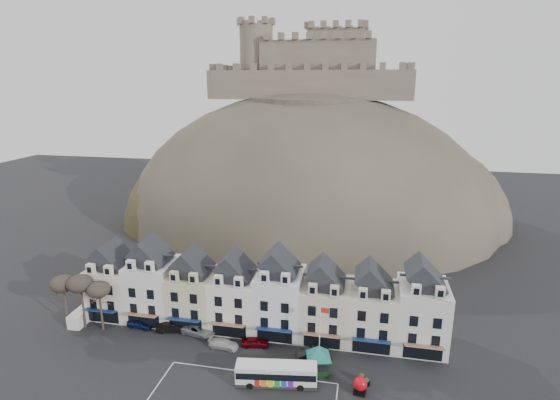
# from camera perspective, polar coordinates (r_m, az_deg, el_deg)

# --- Properties ---
(ground) EXTENTS (300.00, 300.00, 0.00)m
(ground) POSITION_cam_1_polar(r_m,az_deg,el_deg) (57.66, -7.07, -24.18)
(ground) COLOR black
(ground) RESTS_ON ground
(coach_bay_markings) EXTENTS (22.00, 7.50, 0.01)m
(coach_bay_markings) POSITION_cam_1_polar(r_m,az_deg,el_deg) (58.10, -4.60, -23.75)
(coach_bay_markings) COLOR silver
(coach_bay_markings) RESTS_ON ground
(townhouse_terrace) EXTENTS (54.40, 9.35, 11.80)m
(townhouse_terrace) POSITION_cam_1_polar(r_m,az_deg,el_deg) (67.49, -2.77, -12.29)
(townhouse_terrace) COLOR white
(townhouse_terrace) RESTS_ON ground
(castle_hill) EXTENTS (100.00, 76.00, 68.00)m
(castle_hill) POSITION_cam_1_polar(r_m,az_deg,el_deg) (117.55, 4.06, -2.76)
(castle_hill) COLOR #3E3A30
(castle_hill) RESTS_ON ground
(castle) EXTENTS (50.20, 22.20, 22.00)m
(castle) POSITION_cam_1_polar(r_m,az_deg,el_deg) (118.82, 4.52, 17.06)
(castle) COLOR #685A4F
(castle) RESTS_ON ground
(tree_left_far) EXTENTS (3.61, 3.61, 8.24)m
(tree_left_far) POSITION_cam_1_polar(r_m,az_deg,el_deg) (74.63, -26.53, -9.82)
(tree_left_far) COLOR #322820
(tree_left_far) RESTS_ON ground
(tree_left_mid) EXTENTS (3.78, 3.78, 8.64)m
(tree_left_mid) POSITION_cam_1_polar(r_m,az_deg,el_deg) (72.76, -24.66, -9.93)
(tree_left_mid) COLOR #322820
(tree_left_mid) RESTS_ON ground
(tree_left_near) EXTENTS (3.43, 3.43, 7.84)m
(tree_left_near) POSITION_cam_1_polar(r_m,az_deg,el_deg) (71.40, -22.60, -10.79)
(tree_left_near) COLOR #322820
(tree_left_near) RESTS_ON ground
(bus) EXTENTS (10.25, 3.72, 2.83)m
(bus) POSITION_cam_1_polar(r_m,az_deg,el_deg) (58.17, -0.49, -21.68)
(bus) COLOR #262628
(bus) RESTS_ON ground
(bus_shelter) EXTENTS (6.00, 6.00, 3.92)m
(bus_shelter) POSITION_cam_1_polar(r_m,az_deg,el_deg) (59.36, 5.07, -19.14)
(bus_shelter) COLOR black
(bus_shelter) RESTS_ON ground
(red_buoy) EXTENTS (1.72, 1.72, 2.12)m
(red_buoy) POSITION_cam_1_polar(r_m,az_deg,el_deg) (58.01, 10.43, -22.68)
(red_buoy) COLOR black
(red_buoy) RESTS_ON ground
(flagpole) EXTENTS (1.20, 0.14, 8.27)m
(flagpole) POSITION_cam_1_polar(r_m,az_deg,el_deg) (60.47, 5.31, -16.53)
(flagpole) COLOR silver
(flagpole) RESTS_ON ground
(white_van) EXTENTS (2.13, 4.61, 2.08)m
(white_van) POSITION_cam_1_polar(r_m,az_deg,el_deg) (76.93, -24.51, -13.68)
(white_van) COLOR white
(white_van) RESTS_ON ground
(planter_west) EXTENTS (1.08, 0.76, 0.98)m
(planter_west) POSITION_cam_1_polar(r_m,az_deg,el_deg) (59.70, 11.15, -22.22)
(planter_west) COLOR black
(planter_west) RESTS_ON ground
(planter_east) EXTENTS (1.24, 0.91, 1.11)m
(planter_east) POSITION_cam_1_polar(r_m,az_deg,el_deg) (60.07, 10.57, -21.83)
(planter_east) COLOR black
(planter_east) RESTS_ON ground
(car_navy) EXTENTS (4.13, 1.98, 1.36)m
(car_navy) POSITION_cam_1_polar(r_m,az_deg,el_deg) (72.59, -17.82, -15.11)
(car_navy) COLOR #0C1840
(car_navy) RESTS_ON ground
(car_black) EXTENTS (5.03, 2.62, 1.58)m
(car_black) POSITION_cam_1_polar(r_m,az_deg,el_deg) (70.29, -13.87, -15.76)
(car_black) COLOR black
(car_black) RESTS_ON ground
(car_silver) EXTENTS (5.61, 3.62, 1.46)m
(car_silver) POSITION_cam_1_polar(r_m,az_deg,el_deg) (68.81, -10.60, -16.35)
(car_silver) COLOR gray
(car_silver) RESTS_ON ground
(car_white) EXTENTS (4.45, 2.14, 1.25)m
(car_white) POSITION_cam_1_polar(r_m,az_deg,el_deg) (65.43, -7.37, -18.14)
(car_white) COLOR silver
(car_white) RESTS_ON ground
(car_maroon) EXTENTS (4.12, 2.21, 1.33)m
(car_maroon) POSITION_cam_1_polar(r_m,az_deg,el_deg) (65.36, -3.29, -18.02)
(car_maroon) COLOR #54040C
(car_maroon) RESTS_ON ground
(car_charcoal) EXTENTS (5.03, 3.45, 1.57)m
(car_charcoal) POSITION_cam_1_polar(r_m,az_deg,el_deg) (62.94, 4.47, -19.38)
(car_charcoal) COLOR black
(car_charcoal) RESTS_ON ground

